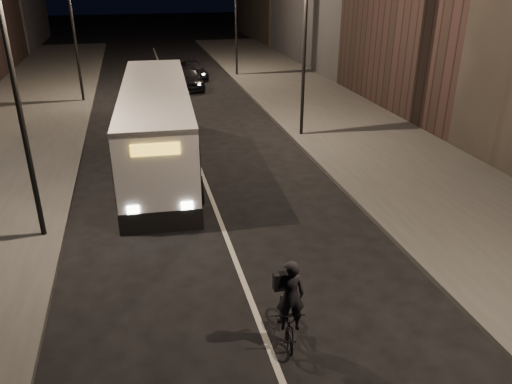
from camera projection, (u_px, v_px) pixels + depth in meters
ground at (245, 285)px, 13.46m from camera, size 180.00×180.00×0.00m
sidewalk_right at (339, 121)px, 27.67m from camera, size 7.00×70.00×0.16m
sidewalk_left at (9, 144)px, 23.99m from camera, size 7.00×70.00×0.16m
streetlight_right_mid at (300, 26)px, 23.05m from camera, size 1.20×0.44×8.12m
streetlight_right_far at (232, 4)px, 37.22m from camera, size 1.20×0.44×8.12m
streetlight_left_near at (21, 66)px, 13.65m from camera, size 1.20×0.44×8.12m
streetlight_left_far at (76, 13)px, 29.60m from camera, size 1.20×0.44×8.12m
city_bus at (157, 123)px, 21.05m from camera, size 3.52×12.79×3.41m
cyclist_on_bicycle at (288, 311)px, 11.29m from camera, size 0.92×1.93×2.13m
car_near at (187, 77)px, 35.26m from camera, size 2.21×4.57×1.50m
car_mid at (151, 68)px, 39.06m from camera, size 1.77×3.97×1.27m
car_far at (193, 70)px, 38.51m from camera, size 2.13×4.45×1.25m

